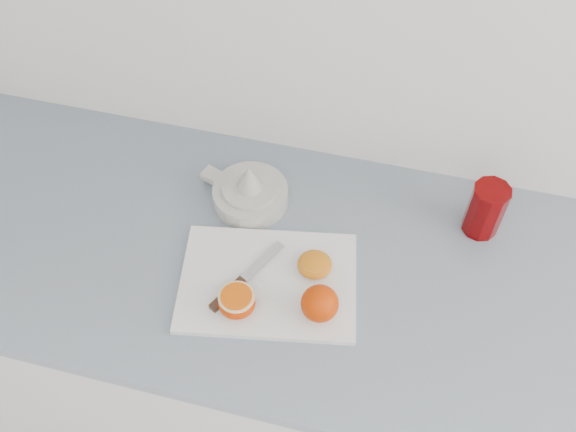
{
  "coord_description": "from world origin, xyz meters",
  "views": [
    {
      "loc": [
        -0.06,
        1.01,
        1.95
      ],
      "look_at": [
        -0.25,
        1.75,
        0.96
      ],
      "focal_mm": 40.0,
      "sensor_mm": 36.0,
      "label": 1
    }
  ],
  "objects": [
    {
      "name": "half_orange",
      "position": [
        -0.3,
        1.56,
        0.92
      ],
      "size": [
        0.07,
        0.07,
        0.04
      ],
      "color": "#CF3F00",
      "rests_on": "cutting_board"
    },
    {
      "name": "red_tumbler",
      "position": [
        0.12,
        1.87,
        0.95
      ],
      "size": [
        0.07,
        0.07,
        0.12
      ],
      "color": "#670001",
      "rests_on": "counter"
    },
    {
      "name": "citrus_juicer",
      "position": [
        -0.35,
        1.82,
        0.92
      ],
      "size": [
        0.2,
        0.16,
        0.11
      ],
      "color": "silver",
      "rests_on": "counter"
    },
    {
      "name": "counter",
      "position": [
        -0.11,
        1.7,
        0.45
      ],
      "size": [
        2.38,
        0.64,
        0.89
      ],
      "color": "silver",
      "rests_on": "ground"
    },
    {
      "name": "cutting_board",
      "position": [
        -0.26,
        1.63,
        0.9
      ],
      "size": [
        0.38,
        0.3,
        0.01
      ],
      "primitive_type": "cube",
      "rotation": [
        0.0,
        0.0,
        0.18
      ],
      "color": "white",
      "rests_on": "counter"
    },
    {
      "name": "whole_orange",
      "position": [
        -0.15,
        1.59,
        0.94
      ],
      "size": [
        0.07,
        0.07,
        0.07
      ],
      "color": "#CF3F00",
      "rests_on": "cutting_board"
    },
    {
      "name": "squeezed_shell",
      "position": [
        -0.18,
        1.68,
        0.92
      ],
      "size": [
        0.07,
        0.07,
        0.03
      ],
      "color": "orange",
      "rests_on": "cutting_board"
    },
    {
      "name": "paring_knife",
      "position": [
        -0.32,
        1.6,
        0.91
      ],
      "size": [
        0.1,
        0.18,
        0.01
      ],
      "color": "#46291A",
      "rests_on": "cutting_board"
    }
  ]
}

